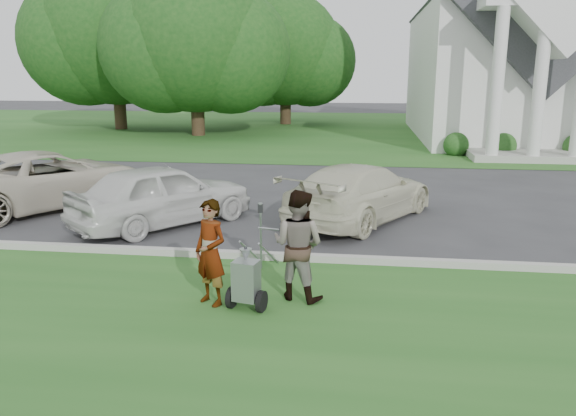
% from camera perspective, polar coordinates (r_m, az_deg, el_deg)
% --- Properties ---
extents(ground, '(120.00, 120.00, 0.00)m').
position_cam_1_polar(ground, '(10.32, -0.68, -6.36)').
color(ground, '#333335').
rests_on(ground, ground).
extents(grass_strip, '(80.00, 7.00, 0.01)m').
position_cam_1_polar(grass_strip, '(7.60, -3.99, -13.96)').
color(grass_strip, '#24581E').
rests_on(grass_strip, ground).
extents(church_lawn, '(80.00, 30.00, 0.01)m').
position_cam_1_polar(church_lawn, '(36.80, 5.35, 8.02)').
color(church_lawn, '#24581E').
rests_on(church_lawn, ground).
extents(curb, '(80.00, 0.18, 0.15)m').
position_cam_1_polar(curb, '(10.81, -0.27, -5.00)').
color(curb, '#9E9E93').
rests_on(curb, ground).
extents(church, '(9.19, 19.00, 24.10)m').
position_cam_1_polar(church, '(33.68, 21.50, 16.78)').
color(church, white).
rests_on(church, ground).
extents(tree_left, '(10.63, 8.40, 9.71)m').
position_cam_1_polar(tree_left, '(33.00, -9.44, 16.14)').
color(tree_left, '#332316').
rests_on(tree_left, ground).
extents(tree_far, '(11.64, 9.20, 10.73)m').
position_cam_1_polar(tree_far, '(37.93, -17.18, 16.26)').
color(tree_far, '#332316').
rests_on(tree_far, ground).
extents(tree_back, '(9.61, 7.60, 8.89)m').
position_cam_1_polar(tree_back, '(39.97, -0.28, 15.28)').
color(tree_back, '#332316').
rests_on(tree_back, ground).
extents(striping_cart, '(0.68, 1.20, 1.05)m').
position_cam_1_polar(striping_cart, '(8.55, -4.23, -7.47)').
color(striping_cart, black).
rests_on(striping_cart, ground).
extents(person_left, '(0.72, 0.66, 1.66)m').
position_cam_1_polar(person_left, '(8.68, -7.87, -4.60)').
color(person_left, '#999999').
rests_on(person_left, ground).
extents(person_right, '(1.04, 0.92, 1.76)m').
position_cam_1_polar(person_right, '(8.80, 1.02, -3.85)').
color(person_right, '#999999').
rests_on(person_right, ground).
extents(parking_meter_near, '(0.09, 0.08, 1.25)m').
position_cam_1_polar(parking_meter_near, '(10.16, -2.78, -2.03)').
color(parking_meter_near, '#93959B').
rests_on(parking_meter_near, ground).
extents(car_a, '(5.12, 5.96, 1.52)m').
position_cam_1_polar(car_a, '(16.29, -23.22, 2.72)').
color(car_a, beige).
rests_on(car_a, ground).
extents(car_b, '(4.10, 4.51, 1.49)m').
position_cam_1_polar(car_b, '(13.48, -12.62, 1.36)').
color(car_b, silver).
rests_on(car_b, ground).
extents(car_c, '(4.04, 5.16, 1.40)m').
position_cam_1_polar(car_c, '(13.71, 7.39, 1.58)').
color(car_c, beige).
rests_on(car_c, ground).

